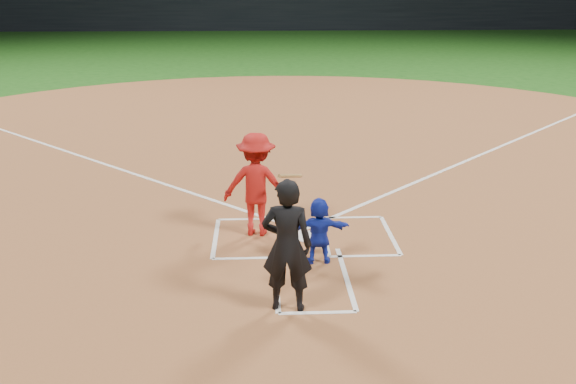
{
  "coord_description": "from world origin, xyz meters",
  "views": [
    {
      "loc": [
        -0.79,
        -10.74,
        4.47
      ],
      "look_at": [
        -0.3,
        -0.4,
        1.0
      ],
      "focal_mm": 40.0,
      "sensor_mm": 36.0,
      "label": 1
    }
  ],
  "objects_px": {
    "catcher": "(319,231)",
    "batter_at_plate": "(257,184)",
    "umpire": "(287,245)",
    "home_plate": "(303,236)"
  },
  "relations": [
    {
      "from": "catcher",
      "to": "batter_at_plate",
      "type": "bearing_deg",
      "value": -54.04
    },
    {
      "from": "umpire",
      "to": "batter_at_plate",
      "type": "bearing_deg",
      "value": -73.82
    },
    {
      "from": "umpire",
      "to": "home_plate",
      "type": "bearing_deg",
      "value": -91.28
    },
    {
      "from": "catcher",
      "to": "batter_at_plate",
      "type": "xyz_separation_m",
      "value": [
        -1.01,
        1.3,
        0.39
      ]
    },
    {
      "from": "home_plate",
      "to": "umpire",
      "type": "bearing_deg",
      "value": 80.91
    },
    {
      "from": "umpire",
      "to": "batter_at_plate",
      "type": "height_order",
      "value": "umpire"
    },
    {
      "from": "home_plate",
      "to": "batter_at_plate",
      "type": "bearing_deg",
      "value": -12.89
    },
    {
      "from": "catcher",
      "to": "umpire",
      "type": "distance_m",
      "value": 1.69
    },
    {
      "from": "home_plate",
      "to": "umpire",
      "type": "distance_m",
      "value": 2.83
    },
    {
      "from": "home_plate",
      "to": "umpire",
      "type": "height_order",
      "value": "umpire"
    }
  ]
}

